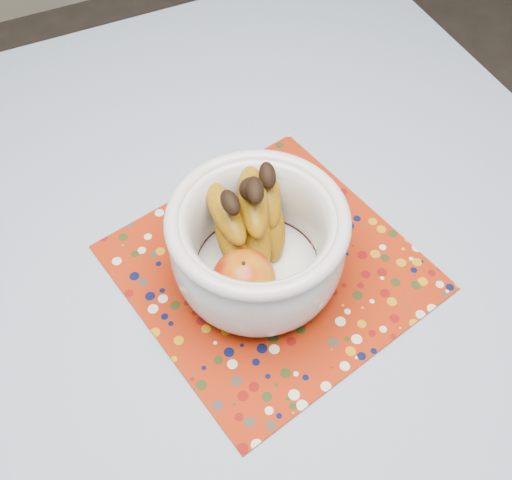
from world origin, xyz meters
The scene contains 4 objects.
table centered at (0.00, 0.00, 0.67)m, with size 1.20×1.20×0.75m.
tablecloth centered at (0.00, 0.00, 0.76)m, with size 1.32×1.32×0.01m, color #607CA0.
placemat centered at (0.07, -0.04, 0.76)m, with size 0.40×0.40×0.00m, color maroon.
fruit_bowl centered at (0.05, -0.04, 0.85)m, with size 0.24×0.25×0.19m.
Camera 1 is at (-0.15, -0.47, 1.52)m, focal length 42.00 mm.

